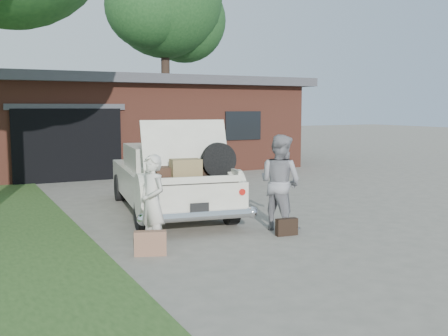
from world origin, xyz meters
name	(u,v)px	position (x,y,z in m)	size (l,w,h in m)	color
ground	(239,232)	(0.00, 0.00, 0.00)	(90.00, 90.00, 0.00)	gray
house	(117,122)	(0.98, 11.47, 1.67)	(12.80, 7.80, 3.30)	brown
tree_right	(166,6)	(5.38, 17.66, 7.35)	(6.77, 5.89, 10.63)	#38281E
sedan	(169,178)	(-0.44, 2.32, 0.73)	(2.65, 5.20, 2.00)	silver
woman_left	(152,203)	(-1.77, -0.41, 0.75)	(0.55, 0.36, 1.51)	beige
woman_right	(280,182)	(0.77, -0.14, 0.87)	(0.85, 0.66, 1.75)	gray
suitcase_left	(150,243)	(-1.92, -0.71, 0.19)	(0.49, 0.15, 0.37)	#8F6149
suitcase_right	(287,227)	(0.62, -0.60, 0.15)	(0.39, 0.12, 0.30)	black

